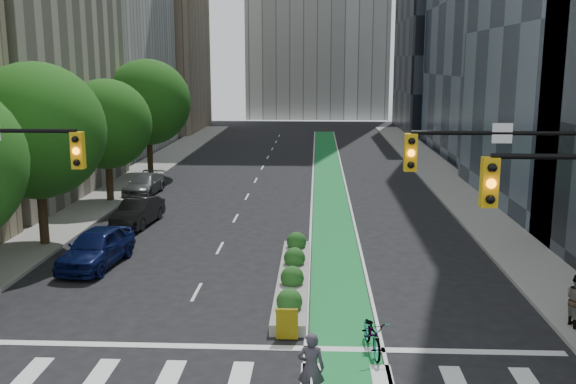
# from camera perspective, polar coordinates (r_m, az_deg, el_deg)

# --- Properties ---
(ground) EXTENTS (160.00, 160.00, 0.00)m
(ground) POSITION_cam_1_polar(r_m,az_deg,el_deg) (19.48, -4.00, -15.12)
(ground) COLOR black
(ground) RESTS_ON ground
(sidewalk_left) EXTENTS (3.60, 90.00, 0.15)m
(sidewalk_left) POSITION_cam_1_polar(r_m,az_deg,el_deg) (45.36, -15.29, 0.05)
(sidewalk_left) COLOR gray
(sidewalk_left) RESTS_ON ground
(sidewalk_right) EXTENTS (3.60, 90.00, 0.15)m
(sidewalk_right) POSITION_cam_1_polar(r_m,az_deg,el_deg) (44.25, 15.22, -0.22)
(sidewalk_right) COLOR gray
(sidewalk_right) RESTS_ON ground
(bike_lane_paint) EXTENTS (2.20, 70.00, 0.01)m
(bike_lane_paint) POSITION_cam_1_polar(r_m,az_deg,el_deg) (48.11, 3.64, 0.99)
(bike_lane_paint) COLOR #167B34
(bike_lane_paint) RESTS_ON ground
(building_tan_far) EXTENTS (14.00, 16.00, 26.00)m
(building_tan_far) POSITION_cam_1_polar(r_m,az_deg,el_deg) (86.30, -12.61, 14.01)
(building_tan_far) COLOR tan
(building_tan_far) RESTS_ON ground
(building_dark_end) EXTENTS (14.00, 18.00, 28.00)m
(building_dark_end) POSITION_cam_1_polar(r_m,az_deg,el_deg) (87.33, 14.92, 14.53)
(building_dark_end) COLOR black
(building_dark_end) RESTS_ON ground
(tree_mid) EXTENTS (6.40, 6.40, 8.78)m
(tree_mid) POSITION_cam_1_polar(r_m,az_deg,el_deg) (32.26, -21.45, 5.07)
(tree_mid) COLOR black
(tree_mid) RESTS_ON ground
(tree_midfar) EXTENTS (5.60, 5.60, 7.76)m
(tree_midfar) POSITION_cam_1_polar(r_m,az_deg,el_deg) (41.60, -15.84, 5.82)
(tree_midfar) COLOR black
(tree_midfar) RESTS_ON ground
(tree_far) EXTENTS (6.60, 6.60, 9.00)m
(tree_far) POSITION_cam_1_polar(r_m,az_deg,el_deg) (51.11, -12.36, 7.79)
(tree_far) COLOR black
(tree_far) RESTS_ON ground
(signal_right) EXTENTS (5.82, 0.51, 7.20)m
(signal_right) POSITION_cam_1_polar(r_m,az_deg,el_deg) (19.35, 22.41, -1.06)
(signal_right) COLOR black
(signal_right) RESTS_ON ground
(median_planter) EXTENTS (1.20, 10.26, 1.10)m
(median_planter) POSITION_cam_1_polar(r_m,az_deg,el_deg) (25.75, 0.47, -7.44)
(median_planter) COLOR gray
(median_planter) RESTS_ON ground
(bicycle) EXTENTS (1.03, 2.23, 1.13)m
(bicycle) POSITION_cam_1_polar(r_m,az_deg,el_deg) (20.21, 7.54, -12.40)
(bicycle) COLOR gray
(bicycle) RESTS_ON ground
(cyclist) EXTENTS (0.72, 0.48, 1.94)m
(cyclist) POSITION_cam_1_polar(r_m,az_deg,el_deg) (17.15, 2.07, -15.36)
(cyclist) COLOR #3D3742
(cyclist) RESTS_ON ground
(parked_car_left_near) EXTENTS (2.48, 5.06, 1.66)m
(parked_car_left_near) POSITION_cam_1_polar(r_m,az_deg,el_deg) (29.12, -16.67, -4.75)
(parked_car_left_near) COLOR #0B1344
(parked_car_left_near) RESTS_ON ground
(parked_car_left_mid) EXTENTS (2.01, 4.60, 1.47)m
(parked_car_left_mid) POSITION_cam_1_polar(r_m,az_deg,el_deg) (35.82, -13.19, -1.73)
(parked_car_left_mid) COLOR black
(parked_car_left_mid) RESTS_ON ground
(parked_car_left_far) EXTENTS (2.21, 4.73, 1.33)m
(parked_car_left_far) POSITION_cam_1_polar(r_m,az_deg,el_deg) (44.17, -12.66, 0.67)
(parked_car_left_far) COLOR #525457
(parked_car_left_far) RESTS_ON ground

